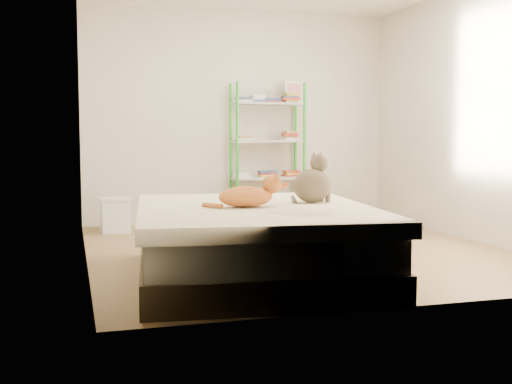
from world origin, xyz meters
name	(u,v)px	position (x,y,z in m)	size (l,w,h in m)	color
room	(297,110)	(0.00, 0.00, 1.30)	(3.81, 4.21, 2.61)	#9F6F47
bed	(254,242)	(-0.71, -1.05, 0.27)	(1.94, 2.31, 0.54)	#413321
orange_cat	(246,194)	(-0.79, -1.11, 0.64)	(0.48, 0.26, 0.20)	orange
grey_cat	(312,178)	(-0.21, -0.95, 0.73)	(0.28, 0.34, 0.38)	#70624A
shelf_unit	(268,154)	(0.31, 1.88, 0.84)	(0.90, 0.36, 1.74)	green
cardboard_box	(282,219)	(0.15, 0.88, 0.18)	(0.58, 0.58, 0.41)	#AE7C47
white_bin	(115,215)	(-1.55, 1.58, 0.20)	(0.35, 0.32, 0.39)	white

